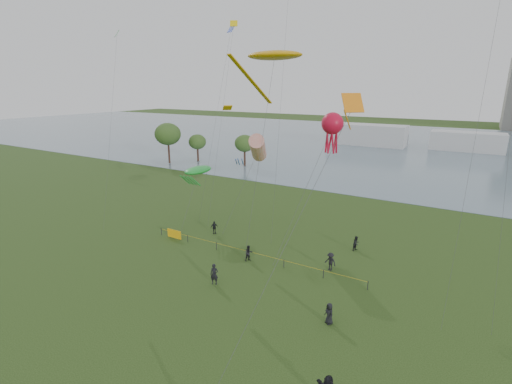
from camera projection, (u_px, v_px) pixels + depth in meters
The scene contains 17 objects.
ground_plane at pixel (184, 335), 25.97m from camera, with size 400.00×400.00×0.00m, color #1F3611.
lake at pixel (412, 146), 108.74m from camera, with size 400.00×120.00×0.08m, color slate.
pavilion_left at pixel (367, 135), 109.65m from camera, with size 22.00×8.00×6.00m, color silver.
pavilion_right at pixel (467, 142), 99.56m from camera, with size 18.00×7.00×5.00m, color silver.
trees at pixel (192, 138), 82.19m from camera, with size 21.28×11.31×9.01m.
fence at pixel (201, 241), 40.47m from camera, with size 24.07×0.07×1.05m.
spectator_a at pixel (249, 253), 36.83m from camera, with size 0.80×0.62×1.64m, color black.
spectator_b at pixel (330, 261), 34.95m from camera, with size 1.15×0.66×1.78m, color black.
spectator_c at pixel (214, 227), 43.70m from camera, with size 0.91×0.38×1.55m, color black.
spectator_d at pixel (329, 313), 27.07m from camera, with size 0.80×0.52×1.63m, color black.
spectator_f at pixel (214, 274), 32.44m from camera, with size 0.70×0.46×1.91m, color black.
spectator_g at pixel (356, 243), 39.19m from camera, with size 0.77×0.60×1.59m, color black.
kite_stingray at pixel (274, 56), 35.25m from camera, with size 5.65×10.24×20.09m.
kite_windsock at pixel (258, 148), 43.25m from camera, with size 4.24×6.76×11.77m.
kite_creature at pixel (198, 170), 46.35m from camera, with size 2.44×6.62×7.14m.
kite_octopus at pixel (332, 124), 36.03m from camera, with size 4.18×7.25×14.41m.
kite_delta at pixel (346, 118), 23.14m from camera, with size 4.51×11.22×16.41m.
Camera 1 is at (15.67, -16.53, 16.82)m, focal length 26.00 mm.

